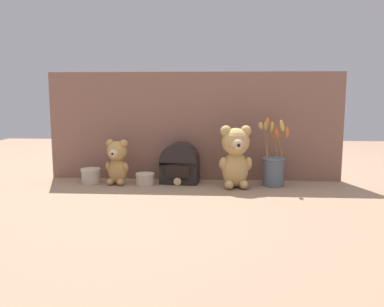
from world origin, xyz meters
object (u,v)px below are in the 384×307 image
object	(u,v)px
teddy_bear_medium	(117,161)
decorative_tin_short	(145,179)
vintage_radio	(180,165)
teddy_bear_large	(236,155)
flower_vase	(273,167)
decorative_tin_tall	(91,176)

from	to	relation	value
teddy_bear_medium	decorative_tin_short	world-z (taller)	teddy_bear_medium
decorative_tin_short	vintage_radio	bearing A→B (deg)	16.12
teddy_bear_large	flower_vase	world-z (taller)	flower_vase
teddy_bear_large	flower_vase	size ratio (longest dim) A/B	0.89
vintage_radio	decorative_tin_short	size ratio (longest dim) A/B	2.20
vintage_radio	decorative_tin_short	bearing A→B (deg)	-163.88
decorative_tin_short	flower_vase	bearing A→B (deg)	1.58
teddy_bear_medium	decorative_tin_tall	xyz separation A→B (m)	(-0.14, 0.01, -0.08)
teddy_bear_medium	vintage_radio	xyz separation A→B (m)	(0.31, 0.05, -0.03)
flower_vase	vintage_radio	xyz separation A→B (m)	(-0.47, 0.03, -0.00)
teddy_bear_large	decorative_tin_tall	world-z (taller)	teddy_bear_large
teddy_bear_large	decorative_tin_short	size ratio (longest dim) A/B	3.20
teddy_bear_large	decorative_tin_short	xyz separation A→B (m)	(-0.45, 0.03, -0.13)
flower_vase	decorative_tin_tall	size ratio (longest dim) A/B	3.41
decorative_tin_tall	vintage_radio	bearing A→B (deg)	4.00
teddy_bear_large	teddy_bear_medium	bearing A→B (deg)	176.71
flower_vase	decorative_tin_tall	distance (m)	0.93
flower_vase	decorative_tin_tall	bearing A→B (deg)	-179.99
teddy_bear_medium	decorative_tin_tall	size ratio (longest dim) A/B	2.28
teddy_bear_large	teddy_bear_medium	world-z (taller)	teddy_bear_large
teddy_bear_large	decorative_tin_short	bearing A→B (deg)	176.20
teddy_bear_large	vintage_radio	size ratio (longest dim) A/B	1.46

